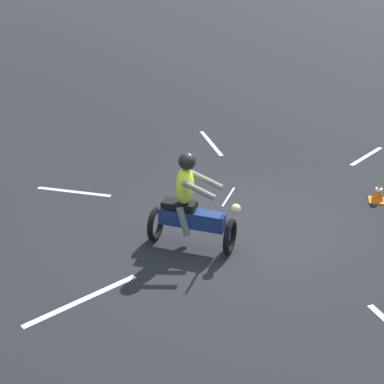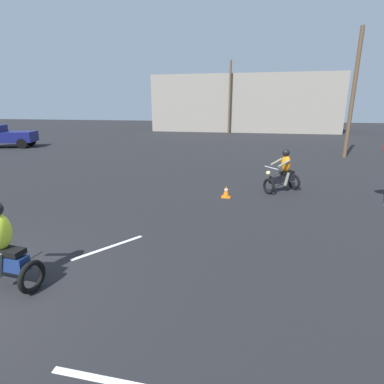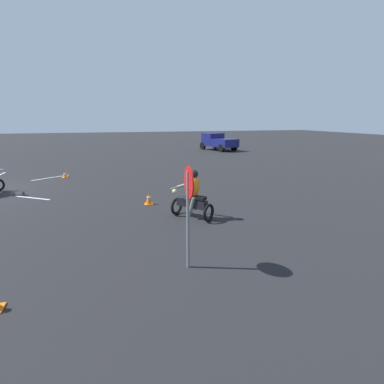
% 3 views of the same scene
% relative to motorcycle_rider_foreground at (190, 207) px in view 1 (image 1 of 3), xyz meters
% --- Properties ---
extents(ground_plane, '(120.00, 120.00, 0.00)m').
position_rel_motorcycle_rider_foreground_xyz_m(ground_plane, '(-0.63, -0.57, -0.73)').
color(ground_plane, black).
extents(motorcycle_rider_foreground, '(1.54, 0.76, 1.66)m').
position_rel_motorcycle_rider_foreground_xyz_m(motorcycle_rider_foreground, '(0.00, 0.00, 0.00)').
color(motorcycle_rider_foreground, black).
rests_on(motorcycle_rider_foreground, ground).
extents(traffic_cone_mid_left, '(0.32, 0.32, 0.38)m').
position_rel_motorcycle_rider_foreground_xyz_m(traffic_cone_mid_left, '(-3.15, -2.51, -0.54)').
color(traffic_cone_mid_left, orange).
rests_on(traffic_cone_mid_left, ground).
extents(lane_stripe_e, '(1.61, 0.11, 0.01)m').
position_rel_motorcycle_rider_foreground_xyz_m(lane_stripe_e, '(2.82, -1.46, -0.72)').
color(lane_stripe_e, silver).
rests_on(lane_stripe_e, ground).
extents(lane_stripe_ne, '(1.13, 1.54, 0.01)m').
position_rel_motorcycle_rider_foreground_xyz_m(lane_stripe_ne, '(1.12, 1.84, -0.72)').
color(lane_stripe_ne, silver).
rests_on(lane_stripe_ne, ground).
extents(lane_stripe_sw, '(0.81, 1.40, 0.01)m').
position_rel_motorcycle_rider_foreground_xyz_m(lane_stripe_sw, '(-3.06, -4.97, -0.72)').
color(lane_stripe_sw, silver).
rests_on(lane_stripe_sw, ground).
extents(lane_stripe_se, '(0.95, 1.65, 0.01)m').
position_rel_motorcycle_rider_foreground_xyz_m(lane_stripe_se, '(0.72, -4.96, -0.72)').
color(lane_stripe_se, silver).
rests_on(lane_stripe_se, ground).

